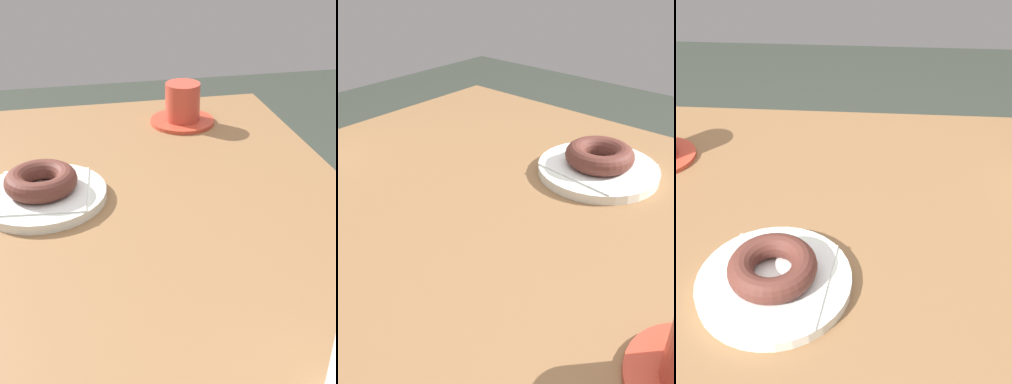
# 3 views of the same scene
# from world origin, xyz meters

# --- Properties ---
(table) EXTENTS (0.97, 0.77, 0.74)m
(table) POSITION_xyz_m (0.00, 0.00, 0.65)
(table) COLOR brown
(table) RESTS_ON ground_plane
(plate_chocolate_ring) EXTENTS (0.21, 0.21, 0.02)m
(plate_chocolate_ring) POSITION_xyz_m (0.04, 0.14, 0.75)
(plate_chocolate_ring) COLOR white
(plate_chocolate_ring) RESTS_ON table
(napkin_chocolate_ring) EXTENTS (0.16, 0.16, 0.00)m
(napkin_chocolate_ring) POSITION_xyz_m (0.04, 0.14, 0.76)
(napkin_chocolate_ring) COLOR white
(napkin_chocolate_ring) RESTS_ON plate_chocolate_ring
(donut_chocolate_ring) EXTENTS (0.12, 0.12, 0.03)m
(donut_chocolate_ring) POSITION_xyz_m (0.04, 0.14, 0.78)
(donut_chocolate_ring) COLOR #582B23
(donut_chocolate_ring) RESTS_ON napkin_chocolate_ring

